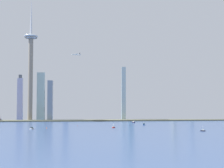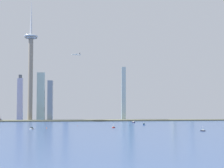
{
  "view_description": "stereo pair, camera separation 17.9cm",
  "coord_description": "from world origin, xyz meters",
  "px_view_note": "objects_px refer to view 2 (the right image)",
  "views": [
    {
      "loc": [
        -91.56,
        -510.81,
        55.83
      ],
      "look_at": [
        -1.24,
        437.62,
        110.41
      ],
      "focal_mm": 51.55,
      "sensor_mm": 36.0,
      "label": 1
    },
    {
      "loc": [
        -91.38,
        -510.83,
        55.83
      ],
      "look_at": [
        -1.24,
        437.62,
        110.41
      ],
      "focal_mm": 51.55,
      "sensor_mm": 36.0,
      "label": 2
    }
  ],
  "objects_px": {
    "channel_buoy_1": "(77,125)",
    "airplane": "(76,55)",
    "skyscraper_4": "(131,94)",
    "skyscraper_2": "(191,95)",
    "observation_tower": "(31,61)",
    "boat_3": "(144,124)",
    "skyscraper_7": "(174,99)",
    "skyscraper_5": "(47,106)",
    "skyscraper_0": "(66,95)",
    "skyscraper_6": "(50,101)",
    "boat_2": "(203,131)",
    "skyscraper_3": "(20,99)",
    "boat_1": "(32,129)",
    "skyscraper_8": "(41,96)",
    "boat_5": "(133,122)",
    "boat_4": "(114,127)",
    "channel_buoy_0": "(47,128)",
    "skyscraper_1": "(123,94)"
  },
  "relations": [
    {
      "from": "channel_buoy_1",
      "to": "airplane",
      "type": "height_order",
      "value": "airplane"
    },
    {
      "from": "skyscraper_4",
      "to": "skyscraper_2",
      "type": "bearing_deg",
      "value": -12.99
    },
    {
      "from": "observation_tower",
      "to": "boat_3",
      "type": "xyz_separation_m",
      "value": [
        307.69,
        -200.15,
        -178.86
      ]
    },
    {
      "from": "skyscraper_7",
      "to": "skyscraper_5",
      "type": "bearing_deg",
      "value": 174.51
    },
    {
      "from": "skyscraper_0",
      "to": "skyscraper_6",
      "type": "relative_size",
      "value": 1.49
    },
    {
      "from": "skyscraper_7",
      "to": "boat_2",
      "type": "distance_m",
      "value": 425.9
    },
    {
      "from": "skyscraper_3",
      "to": "boat_1",
      "type": "distance_m",
      "value": 359.12
    },
    {
      "from": "observation_tower",
      "to": "skyscraper_4",
      "type": "distance_m",
      "value": 336.42
    },
    {
      "from": "skyscraper_8",
      "to": "boat_5",
      "type": "bearing_deg",
      "value": -27.43
    },
    {
      "from": "skyscraper_4",
      "to": "airplane",
      "type": "distance_m",
      "value": 228.28
    },
    {
      "from": "skyscraper_0",
      "to": "boat_1",
      "type": "xyz_separation_m",
      "value": [
        -52.09,
        -370.81,
        -78.18
      ]
    },
    {
      "from": "skyscraper_2",
      "to": "boat_4",
      "type": "relative_size",
      "value": 16.25
    },
    {
      "from": "observation_tower",
      "to": "boat_4",
      "type": "height_order",
      "value": "observation_tower"
    },
    {
      "from": "skyscraper_6",
      "to": "boat_1",
      "type": "height_order",
      "value": "skyscraper_6"
    },
    {
      "from": "skyscraper_3",
      "to": "skyscraper_5",
      "type": "bearing_deg",
      "value": 26.31
    },
    {
      "from": "channel_buoy_0",
      "to": "airplane",
      "type": "height_order",
      "value": "airplane"
    },
    {
      "from": "skyscraper_8",
      "to": "boat_1",
      "type": "bearing_deg",
      "value": -86.0
    },
    {
      "from": "boat_3",
      "to": "observation_tower",
      "type": "bearing_deg",
      "value": -112.48
    },
    {
      "from": "skyscraper_2",
      "to": "skyscraper_6",
      "type": "distance_m",
      "value": 445.91
    },
    {
      "from": "skyscraper_2",
      "to": "boat_4",
      "type": "distance_m",
      "value": 417.71
    },
    {
      "from": "boat_5",
      "to": "boat_4",
      "type": "bearing_deg",
      "value": -48.93
    },
    {
      "from": "skyscraper_0",
      "to": "channel_buoy_0",
      "type": "height_order",
      "value": "skyscraper_0"
    },
    {
      "from": "boat_1",
      "to": "skyscraper_1",
      "type": "bearing_deg",
      "value": 163.29
    },
    {
      "from": "skyscraper_1",
      "to": "skyscraper_8",
      "type": "xyz_separation_m",
      "value": [
        -255.29,
        14.94,
        -8.94
      ]
    },
    {
      "from": "skyscraper_5",
      "to": "boat_4",
      "type": "height_order",
      "value": "skyscraper_5"
    },
    {
      "from": "observation_tower",
      "to": "skyscraper_2",
      "type": "distance_m",
      "value": 514.97
    },
    {
      "from": "skyscraper_7",
      "to": "airplane",
      "type": "relative_size",
      "value": 5.12
    },
    {
      "from": "skyscraper_0",
      "to": "channel_buoy_1",
      "type": "height_order",
      "value": "skyscraper_0"
    },
    {
      "from": "skyscraper_5",
      "to": "boat_1",
      "type": "bearing_deg",
      "value": -88.66
    },
    {
      "from": "skyscraper_0",
      "to": "boat_3",
      "type": "bearing_deg",
      "value": -52.45
    },
    {
      "from": "boat_1",
      "to": "airplane",
      "type": "bearing_deg",
      "value": -177.04
    },
    {
      "from": "skyscraper_6",
      "to": "skyscraper_1",
      "type": "bearing_deg",
      "value": 3.51
    },
    {
      "from": "skyscraper_4",
      "to": "boat_3",
      "type": "relative_size",
      "value": 13.3
    },
    {
      "from": "skyscraper_2",
      "to": "skyscraper_3",
      "type": "xyz_separation_m",
      "value": [
        -540.53,
        16.65,
        -12.57
      ]
    },
    {
      "from": "boat_3",
      "to": "boat_4",
      "type": "height_order",
      "value": "boat_4"
    },
    {
      "from": "boat_1",
      "to": "boat_2",
      "type": "bearing_deg",
      "value": 97.03
    },
    {
      "from": "boat_2",
      "to": "boat_4",
      "type": "bearing_deg",
      "value": 2.24
    },
    {
      "from": "skyscraper_4",
      "to": "skyscraper_7",
      "type": "relative_size",
      "value": 1.25
    },
    {
      "from": "skyscraper_4",
      "to": "skyscraper_7",
      "type": "height_order",
      "value": "skyscraper_4"
    },
    {
      "from": "observation_tower",
      "to": "skyscraper_1",
      "type": "bearing_deg",
      "value": 2.31
    },
    {
      "from": "skyscraper_2",
      "to": "boat_1",
      "type": "bearing_deg",
      "value": -144.3
    },
    {
      "from": "boat_2",
      "to": "boat_5",
      "type": "xyz_separation_m",
      "value": [
        -92.12,
        267.78,
        0.28
      ]
    },
    {
      "from": "boat_5",
      "to": "channel_buoy_1",
      "type": "height_order",
      "value": "boat_5"
    },
    {
      "from": "skyscraper_1",
      "to": "skyscraper_8",
      "type": "distance_m",
      "value": 255.88
    },
    {
      "from": "boat_1",
      "to": "airplane",
      "type": "relative_size",
      "value": 0.44
    },
    {
      "from": "boat_2",
      "to": "skyscraper_1",
      "type": "bearing_deg",
      "value": -41.48
    },
    {
      "from": "skyscraper_7",
      "to": "skyscraper_8",
      "type": "relative_size",
      "value": 0.93
    },
    {
      "from": "skyscraper_4",
      "to": "boat_1",
      "type": "height_order",
      "value": "skyscraper_4"
    },
    {
      "from": "boat_4",
      "to": "skyscraper_5",
      "type": "bearing_deg",
      "value": 81.84
    },
    {
      "from": "skyscraper_5",
      "to": "airplane",
      "type": "xyz_separation_m",
      "value": [
        94.25,
        -92.83,
        156.0
      ]
    }
  ]
}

